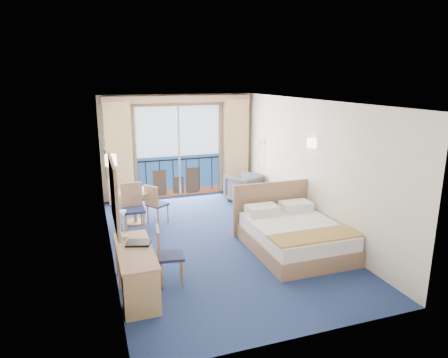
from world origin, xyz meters
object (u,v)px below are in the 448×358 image
round_table (134,199)px  table_chair_a (155,202)px  nightstand (286,210)px  floor_lamp (259,155)px  desk (140,281)px  desk_chair (166,252)px  armchair (244,188)px  bed (294,234)px  table_chair_b (133,205)px

round_table → table_chair_a: size_ratio=0.92×
nightstand → floor_lamp: floor_lamp is taller
floor_lamp → desk: floor_lamp is taller
desk_chair → nightstand: bearing=-51.4°
nightstand → table_chair_a: size_ratio=0.56×
armchair → floor_lamp: 0.93m
nightstand → bed: bearing=-112.7°
round_table → table_chair_a: bearing=-27.8°
armchair → floor_lamp: (0.42, 0.07, 0.83)m
bed → desk_chair: bed is taller
armchair → round_table: 2.95m
armchair → desk: bearing=22.6°
desk_chair → round_table: 2.86m
bed → nightstand: 1.52m
table_chair_a → desk_chair: bearing=137.9°
armchair → desk_chair: size_ratio=0.85×
armchair → desk: size_ratio=0.53×
floor_lamp → table_chair_a: bearing=-161.0°
bed → armchair: (0.24, 3.10, 0.06)m
armchair → round_table: (-2.85, -0.70, 0.20)m
round_table → table_chair_a: 0.47m
bed → floor_lamp: 3.35m
desk → table_chair_b: (0.24, 2.91, 0.19)m
desk_chair → table_chair_a: desk_chair is taller
desk_chair → round_table: size_ratio=1.13×
desk_chair → table_chair_a: bearing=1.4°
bed → armchair: bed is taller
armchair → round_table: bearing=-15.8°
nightstand → round_table: round_table is taller
nightstand → desk_chair: size_ratio=0.54×
desk → table_chair_b: bearing=85.2°
table_chair_a → table_chair_b: 0.57m
bed → armchair: bearing=85.5°
nightstand → armchair: armchair is taller
desk_chair → table_chair_a: 2.65m
nightstand → floor_lamp: bearing=87.4°
table_chair_a → table_chair_b: size_ratio=0.87×
desk_chair → round_table: bearing=10.1°
nightstand → floor_lamp: 1.99m
table_chair_b → nightstand: bearing=-9.2°
desk → desk_chair: (0.47, 0.55, 0.13)m
desk → armchair: bearing=52.2°
nightstand → desk: bearing=-145.6°
floor_lamp → table_chair_b: (-3.36, -1.27, -0.61)m
desk → round_table: 3.42m
floor_lamp → table_chair_a: (-2.86, -0.99, -0.68)m
desk_chair → floor_lamp: bearing=-33.6°
table_chair_b → armchair: bearing=21.6°
bed → table_chair_a: bed is taller
armchair → desk: armchair is taller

